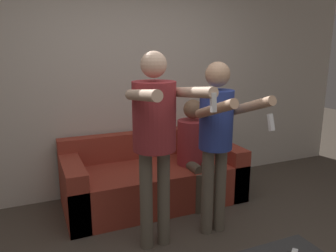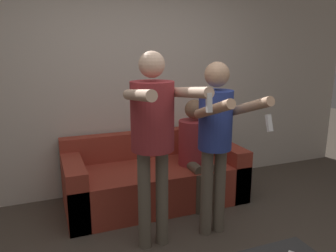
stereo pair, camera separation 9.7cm
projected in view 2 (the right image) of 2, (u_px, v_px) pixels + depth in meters
wall_back at (129, 79)px, 3.85m from camera, size 6.40×0.06×2.70m
couch at (154, 178)px, 3.72m from camera, size 1.97×0.88×0.74m
person_standing_left at (153, 128)px, 2.66m from camera, size 0.48×0.78×1.68m
person_standing_right at (216, 132)px, 2.88m from camera, size 0.42×0.69×1.59m
person_seated at (196, 147)px, 3.61m from camera, size 0.34×0.54×1.16m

